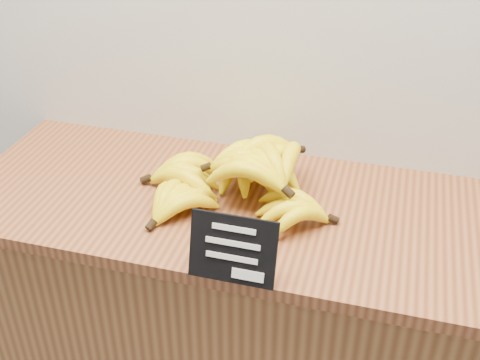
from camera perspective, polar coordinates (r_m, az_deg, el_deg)
name	(u,v)px	position (r m, az deg, el deg)	size (l,w,h in m)	color
counter	(245,346)	(1.70, 0.47, -15.50)	(1.35, 0.50, 0.90)	brown
counter_top	(246,207)	(1.39, 0.55, -2.58)	(1.35, 0.54, 0.03)	brown
chalkboard_sign	(233,250)	(1.14, -0.70, -6.61)	(0.17, 0.01, 0.14)	black
banana_pile	(244,174)	(1.38, 0.37, 0.54)	(0.47, 0.38, 0.13)	yellow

